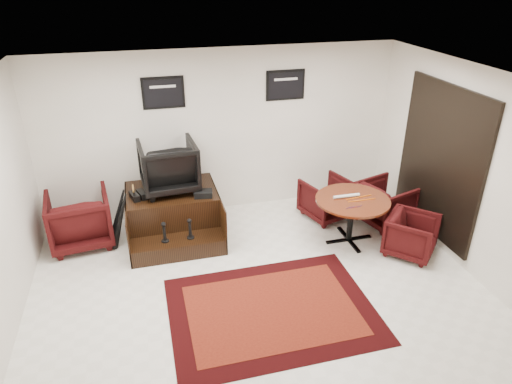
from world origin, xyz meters
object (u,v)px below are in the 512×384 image
Objects in this scene: table_chair_back at (327,197)px; shine_podium at (174,215)px; table_chair_window at (386,201)px; meeting_table at (352,204)px; armchair_side at (79,217)px; shine_chair at (168,164)px; table_chair_corner at (412,233)px.

shine_podium is at bearing -19.48° from table_chair_back.
shine_podium is 1.83× the size of table_chair_window.
table_chair_window is at bearing 25.17° from meeting_table.
meeting_table is (4.07, -1.00, 0.18)m from armchair_side.
table_chair_window reaches higher than meeting_table.
table_chair_back is 0.95× the size of table_chair_window.
shine_chair is 3.62m from table_chair_window.
armchair_side is 5.05m from table_chair_corner.
table_chair_window is at bearing 40.29° from table_chair_corner.
armchair_side is at bearing -19.82° from table_chair_back.
shine_chair is 2.72m from table_chair_back.
meeting_table is (2.65, -0.92, 0.31)m from shine_podium.
shine_chair is (-0.00, 0.15, 0.83)m from shine_podium.
table_chair_corner is (0.79, -1.39, -0.03)m from table_chair_back.
table_chair_window is (3.47, -0.54, 0.06)m from shine_podium.
shine_chair reaches higher than table_chair_corner.
armchair_side is 4.20m from meeting_table.
meeting_table is 1.41× the size of table_chair_window.
table_chair_back is 0.98m from table_chair_window.
table_chair_corner is (4.80, -1.57, -0.12)m from armchair_side.
shine_podium is 1.30× the size of meeting_table.
shine_chair is 1.15× the size of table_chair_back.
armchair_side is 1.23× the size of table_chair_back.
armchair_side is (-1.42, -0.07, -0.70)m from shine_chair.
table_chair_back is (-0.06, 0.82, -0.27)m from meeting_table.
meeting_table is at bearing 98.18° from table_chair_window.
shine_podium is 1.57× the size of armchair_side.
meeting_table is at bearing 97.76° from table_chair_corner.
armchair_side is at bearing 117.53° from table_chair_corner.
meeting_table is (2.65, -1.07, -0.52)m from shine_chair.
armchair_side reaches higher than table_chair_corner.
table_chair_back reaches higher than meeting_table.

